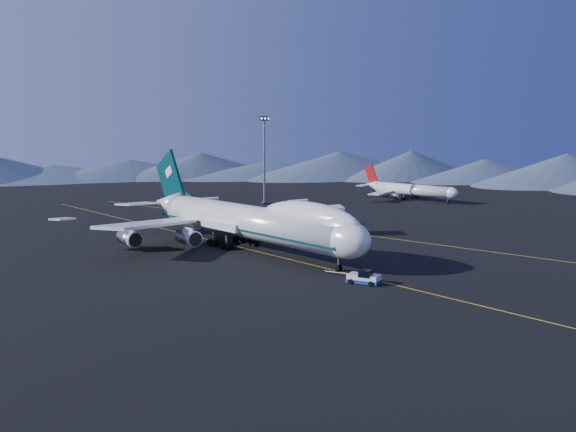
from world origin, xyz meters
TOP-DOWN VIEW (x-y plane):
  - ground at (0.00, 0.00)m, footprint 500.00×500.00m
  - taxiway_line_main at (0.00, 0.00)m, footprint 0.25×220.00m
  - taxiway_line_side at (30.00, 10.00)m, footprint 28.08×198.09m
  - mountain_ridge at (124.84, 10.92)m, footprint 374.91×567.11m
  - boeing_747 at (0.00, 0.03)m, footprint 59.62×72.43m
  - pushback_tug at (-3.00, -35.51)m, footprint 4.33×5.62m
  - second_jet at (101.98, 48.53)m, footprint 38.24×43.21m
  - service_van at (40.55, 22.28)m, footprint 5.42×5.62m
  - floodlight_mast at (53.90, 69.22)m, footprint 3.58×2.68m

SIDE VIEW (x-z plane):
  - ground at x=0.00m, z-range 0.00..0.00m
  - taxiway_line_main at x=0.00m, z-range 0.01..0.01m
  - taxiway_line_side at x=30.00m, z-range 0.01..0.01m
  - pushback_tug at x=-3.00m, z-range -0.41..1.78m
  - service_van at x=40.55m, z-range 0.00..1.49m
  - second_jet at x=101.98m, z-range -2.43..9.87m
  - boeing_747 at x=0.00m, z-range -3.87..15.50m
  - mountain_ridge at x=124.84m, z-range 0.00..12.00m
  - floodlight_mast at x=53.90m, z-range 0.19..29.14m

